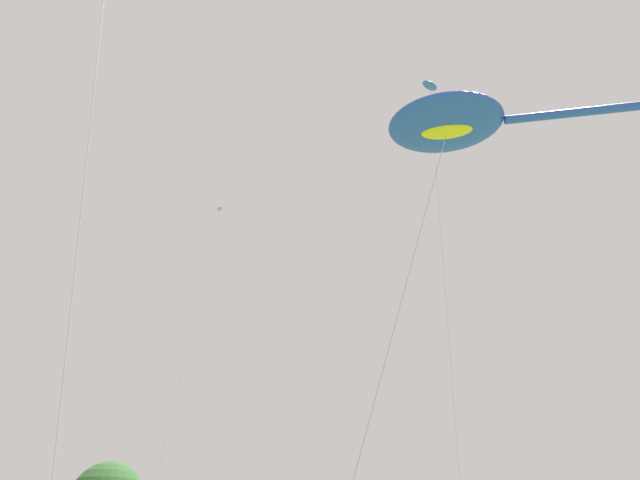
{
  "coord_description": "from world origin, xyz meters",
  "views": [
    {
      "loc": [
        -8.35,
        -0.55,
        1.59
      ],
      "look_at": [
        1.65,
        7.96,
        9.63
      ],
      "focal_mm": 29.1,
      "sensor_mm": 36.0,
      "label": 1
    }
  ],
  "objects": [
    {
      "name": "small_kite_delta_white",
      "position": [
        11.93,
        27.37,
        22.84
      ],
      "size": [
        4.05,
        2.06,
        25.36
      ],
      "rotation": [
        0.0,
        0.0,
        1.06
      ],
      "color": "pink",
      "rests_on": "ground"
    },
    {
      "name": "big_show_kite",
      "position": [
        4.98,
        4.59,
        14.68
      ],
      "size": [
        7.72,
        10.74,
        15.12
      ],
      "rotation": [
        0.0,
        0.0,
        2.12
      ],
      "color": "blue",
      "rests_on": "ground"
    },
    {
      "name": "small_kite_box_yellow",
      "position": [
        10.37,
        7.62,
        22.81
      ],
      "size": [
        1.4,
        2.31,
        23.51
      ],
      "rotation": [
        0.0,
        0.0,
        -0.18
      ],
      "color": "blue",
      "rests_on": "ground"
    }
  ]
}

